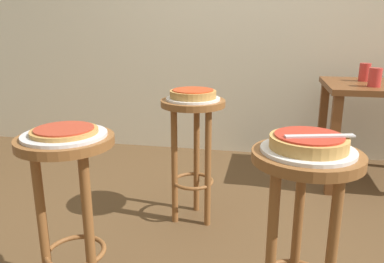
{
  "coord_description": "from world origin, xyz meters",
  "views": [
    {
      "loc": [
        0.1,
        -1.72,
        1.11
      ],
      "look_at": [
        -0.23,
        -0.1,
        0.65
      ],
      "focal_mm": 35.22,
      "sensor_mm": 36.0,
      "label": 1
    }
  ],
  "objects_px": {
    "pizza_foreground": "(309,142)",
    "serving_plate_middle": "(65,135)",
    "serving_plate_foreground": "(308,150)",
    "pizza_leftside": "(193,94)",
    "serving_plate_leftside": "(193,99)",
    "pizza_middle": "(64,131)",
    "stool_foreground": "(303,208)",
    "stool_leftside": "(193,134)",
    "cup_near_edge": "(375,77)",
    "pizza_server_knife": "(320,136)",
    "stool_middle": "(70,186)",
    "cup_far_edge": "(365,72)"
  },
  "relations": [
    {
      "from": "pizza_foreground",
      "to": "cup_near_edge",
      "type": "relative_size",
      "value": 2.01
    },
    {
      "from": "stool_leftside",
      "to": "cup_near_edge",
      "type": "xyz_separation_m",
      "value": [
        1.09,
        0.66,
        0.27
      ]
    },
    {
      "from": "serving_plate_middle",
      "to": "stool_leftside",
      "type": "height_order",
      "value": "serving_plate_middle"
    },
    {
      "from": "pizza_middle",
      "to": "serving_plate_leftside",
      "type": "relative_size",
      "value": 0.81
    },
    {
      "from": "serving_plate_foreground",
      "to": "stool_leftside",
      "type": "distance_m",
      "value": 0.99
    },
    {
      "from": "pizza_middle",
      "to": "serving_plate_middle",
      "type": "bearing_deg",
      "value": 90.0
    },
    {
      "from": "stool_middle",
      "to": "cup_far_edge",
      "type": "bearing_deg",
      "value": 50.83
    },
    {
      "from": "stool_middle",
      "to": "pizza_middle",
      "type": "distance_m",
      "value": 0.22
    },
    {
      "from": "serving_plate_leftside",
      "to": "stool_leftside",
      "type": "bearing_deg",
      "value": -153.43
    },
    {
      "from": "pizza_middle",
      "to": "pizza_leftside",
      "type": "xyz_separation_m",
      "value": [
        0.32,
        0.8,
        0.01
      ]
    },
    {
      "from": "serving_plate_leftside",
      "to": "pizza_middle",
      "type": "bearing_deg",
      "value": -111.97
    },
    {
      "from": "pizza_foreground",
      "to": "serving_plate_middle",
      "type": "distance_m",
      "value": 0.86
    },
    {
      "from": "cup_near_edge",
      "to": "stool_leftside",
      "type": "bearing_deg",
      "value": -148.8
    },
    {
      "from": "stool_leftside",
      "to": "cup_near_edge",
      "type": "relative_size",
      "value": 5.86
    },
    {
      "from": "serving_plate_foreground",
      "to": "pizza_leftside",
      "type": "distance_m",
      "value": 0.97
    },
    {
      "from": "serving_plate_foreground",
      "to": "pizza_server_knife",
      "type": "xyz_separation_m",
      "value": [
        0.03,
        -0.02,
        0.06
      ]
    },
    {
      "from": "pizza_middle",
      "to": "cup_near_edge",
      "type": "bearing_deg",
      "value": 45.93
    },
    {
      "from": "stool_leftside",
      "to": "cup_far_edge",
      "type": "bearing_deg",
      "value": 40.57
    },
    {
      "from": "pizza_foreground",
      "to": "cup_far_edge",
      "type": "xyz_separation_m",
      "value": [
        0.55,
        1.73,
        0.04
      ]
    },
    {
      "from": "stool_middle",
      "to": "cup_near_edge",
      "type": "relative_size",
      "value": 5.86
    },
    {
      "from": "pizza_middle",
      "to": "cup_far_edge",
      "type": "relative_size",
      "value": 1.87
    },
    {
      "from": "stool_foreground",
      "to": "pizza_leftside",
      "type": "distance_m",
      "value": 0.99
    },
    {
      "from": "stool_leftside",
      "to": "serving_plate_middle",
      "type": "bearing_deg",
      "value": -111.97
    },
    {
      "from": "pizza_foreground",
      "to": "cup_near_edge",
      "type": "height_order",
      "value": "cup_near_edge"
    },
    {
      "from": "stool_leftside",
      "to": "serving_plate_leftside",
      "type": "bearing_deg",
      "value": 26.57
    },
    {
      "from": "stool_foreground",
      "to": "pizza_middle",
      "type": "height_order",
      "value": "pizza_middle"
    },
    {
      "from": "cup_far_edge",
      "to": "serving_plate_middle",
      "type": "bearing_deg",
      "value": -129.17
    },
    {
      "from": "pizza_foreground",
      "to": "pizza_middle",
      "type": "relative_size",
      "value": 1.02
    },
    {
      "from": "serving_plate_foreground",
      "to": "stool_leftside",
      "type": "xyz_separation_m",
      "value": [
        -0.54,
        0.8,
        -0.2
      ]
    },
    {
      "from": "cup_far_edge",
      "to": "cup_near_edge",
      "type": "bearing_deg",
      "value": -89.09
    },
    {
      "from": "pizza_leftside",
      "to": "cup_near_edge",
      "type": "xyz_separation_m",
      "value": [
        1.09,
        0.66,
        0.03
      ]
    },
    {
      "from": "stool_middle",
      "to": "serving_plate_leftside",
      "type": "xyz_separation_m",
      "value": [
        0.32,
        0.8,
        0.2
      ]
    },
    {
      "from": "serving_plate_foreground",
      "to": "serving_plate_middle",
      "type": "relative_size",
      "value": 0.98
    },
    {
      "from": "serving_plate_leftside",
      "to": "cup_near_edge",
      "type": "xyz_separation_m",
      "value": [
        1.09,
        0.66,
        0.06
      ]
    },
    {
      "from": "serving_plate_middle",
      "to": "pizza_middle",
      "type": "height_order",
      "value": "pizza_middle"
    },
    {
      "from": "pizza_leftside",
      "to": "serving_plate_leftside",
      "type": "bearing_deg",
      "value": 0.0
    },
    {
      "from": "serving_plate_middle",
      "to": "serving_plate_leftside",
      "type": "xyz_separation_m",
      "value": [
        0.32,
        0.8,
        0.0
      ]
    },
    {
      "from": "stool_foreground",
      "to": "stool_middle",
      "type": "relative_size",
      "value": 1.0
    },
    {
      "from": "serving_plate_middle",
      "to": "pizza_leftside",
      "type": "relative_size",
      "value": 1.21
    },
    {
      "from": "pizza_foreground",
      "to": "cup_near_edge",
      "type": "distance_m",
      "value": 1.56
    },
    {
      "from": "stool_middle",
      "to": "pizza_server_knife",
      "type": "bearing_deg",
      "value": -1.76
    },
    {
      "from": "pizza_foreground",
      "to": "stool_leftside",
      "type": "relative_size",
      "value": 0.34
    },
    {
      "from": "stool_foreground",
      "to": "serving_plate_foreground",
      "type": "distance_m",
      "value": 0.2
    },
    {
      "from": "stool_middle",
      "to": "serving_plate_middle",
      "type": "bearing_deg",
      "value": 45.0
    },
    {
      "from": "pizza_middle",
      "to": "pizza_server_knife",
      "type": "relative_size",
      "value": 1.1
    },
    {
      "from": "stool_foreground",
      "to": "pizza_foreground",
      "type": "bearing_deg",
      "value": 90.0
    },
    {
      "from": "stool_foreground",
      "to": "cup_far_edge",
      "type": "bearing_deg",
      "value": 72.5
    },
    {
      "from": "stool_middle",
      "to": "serving_plate_leftside",
      "type": "height_order",
      "value": "serving_plate_leftside"
    },
    {
      "from": "serving_plate_foreground",
      "to": "pizza_server_knife",
      "type": "height_order",
      "value": "pizza_server_knife"
    },
    {
      "from": "serving_plate_middle",
      "to": "stool_middle",
      "type": "bearing_deg",
      "value": -135.0
    }
  ]
}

